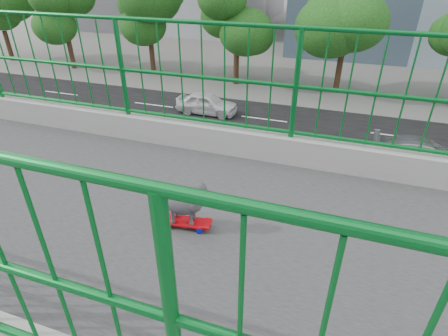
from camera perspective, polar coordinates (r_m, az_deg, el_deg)
name	(u,v)px	position (r m, az deg, el deg)	size (l,w,h in m)	color
road	(237,163)	(18.11, 2.09, 0.88)	(18.00, 90.00, 0.02)	black
street_trees	(304,26)	(28.65, 12.68, 21.33)	(5.30, 60.40, 7.26)	black
skateboard	(184,222)	(3.03, -6.44, -8.59)	(0.19, 0.48, 0.06)	red
poodle	(185,202)	(2.90, -6.23, -5.46)	(0.21, 0.43, 0.36)	#2B292E
car_0	(360,286)	(11.68, 20.88, -17.30)	(1.59, 3.94, 1.34)	red
car_2	(79,130)	(21.39, -22.21, 5.69)	(2.59, 5.61, 1.56)	silver
car_3	(423,154)	(20.01, 29.28, 1.99)	(1.96, 4.83, 1.40)	gray
car_4	(207,103)	(23.97, -2.79, 10.30)	(1.64, 4.07, 1.39)	silver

